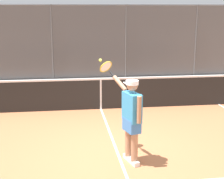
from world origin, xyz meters
TOP-DOWN VIEW (x-y plane):
  - ground_plane at (0.00, 0.00)m, footprint 60.00×60.00m
  - fence_backdrop at (0.00, -8.49)m, footprint 18.46×1.37m
  - tennis_net at (0.00, -3.52)m, footprint 9.89×0.09m
  - tennis_player at (-0.19, 0.32)m, footprint 0.75×1.28m

SIDE VIEW (x-z plane):
  - ground_plane at x=0.00m, z-range 0.00..0.00m
  - tennis_net at x=0.00m, z-range -0.04..1.03m
  - tennis_player at x=-0.19m, z-range 0.00..1.96m
  - fence_backdrop at x=0.00m, z-range -0.21..2.99m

